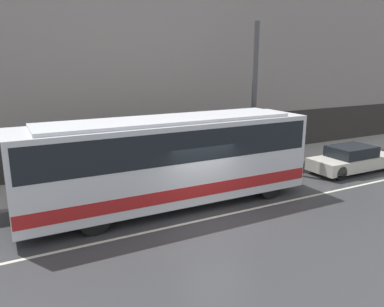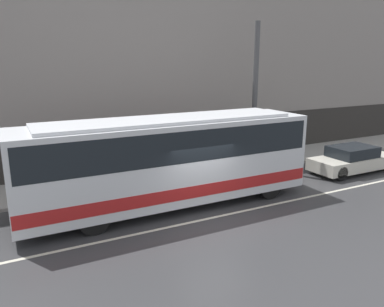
{
  "view_description": "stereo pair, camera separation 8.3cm",
  "coord_description": "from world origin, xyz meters",
  "px_view_note": "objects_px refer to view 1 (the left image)",
  "views": [
    {
      "loc": [
        -6.31,
        -10.65,
        5.43
      ],
      "look_at": [
        0.2,
        1.75,
        1.98
      ],
      "focal_mm": 35.0,
      "sensor_mm": 36.0,
      "label": 1
    },
    {
      "loc": [
        -6.24,
        -10.69,
        5.43
      ],
      "look_at": [
        0.2,
        1.75,
        1.98
      ],
      "focal_mm": 35.0,
      "sensor_mm": 36.0,
      "label": 2
    }
  ],
  "objects_px": {
    "utility_pole_near": "(254,96)",
    "pedestrian_waiting": "(66,162)",
    "transit_bus": "(169,158)",
    "sedan_white_front": "(352,159)"
  },
  "relations": [
    {
      "from": "utility_pole_near",
      "to": "pedestrian_waiting",
      "type": "distance_m",
      "value": 9.6
    },
    {
      "from": "transit_bus",
      "to": "pedestrian_waiting",
      "type": "bearing_deg",
      "value": 121.3
    },
    {
      "from": "transit_bus",
      "to": "utility_pole_near",
      "type": "distance_m",
      "value": 6.88
    },
    {
      "from": "utility_pole_near",
      "to": "pedestrian_waiting",
      "type": "height_order",
      "value": "utility_pole_near"
    },
    {
      "from": "pedestrian_waiting",
      "to": "sedan_white_front",
      "type": "bearing_deg",
      "value": -20.55
    },
    {
      "from": "sedan_white_front",
      "to": "utility_pole_near",
      "type": "relative_size",
      "value": 0.65
    },
    {
      "from": "sedan_white_front",
      "to": "pedestrian_waiting",
      "type": "bearing_deg",
      "value": 159.45
    },
    {
      "from": "utility_pole_near",
      "to": "pedestrian_waiting",
      "type": "bearing_deg",
      "value": 167.31
    },
    {
      "from": "transit_bus",
      "to": "sedan_white_front",
      "type": "bearing_deg",
      "value": -0.0
    },
    {
      "from": "sedan_white_front",
      "to": "pedestrian_waiting",
      "type": "relative_size",
      "value": 2.62
    }
  ]
}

